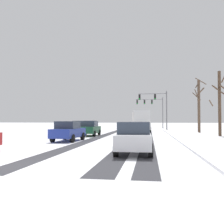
{
  "coord_description": "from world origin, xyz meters",
  "views": [
    {
      "loc": [
        4.95,
        -8.98,
        1.72
      ],
      "look_at": [
        0.0,
        24.64,
        2.8
      ],
      "focal_mm": 40.48,
      "sensor_mm": 36.0,
      "label": 1
    }
  ],
  "objects_px": {
    "car_yellow_cab_second": "(80,127)",
    "car_blue_fourth": "(68,131)",
    "car_grey_lead": "(91,126)",
    "car_white_fifth": "(134,138)",
    "car_dark_green_third": "(89,128)",
    "bare_tree_sidewalk_far": "(199,105)",
    "traffic_signal_near_right": "(157,103)",
    "box_truck_delivery": "(143,121)",
    "bus_oncoming": "(140,119)",
    "bare_tree_sidewalk_mid": "(220,101)",
    "traffic_signal_far_right": "(152,106)"
  },
  "relations": [
    {
      "from": "traffic_signal_far_right",
      "to": "car_yellow_cab_second",
      "type": "distance_m",
      "value": 24.72
    },
    {
      "from": "traffic_signal_near_right",
      "to": "box_truck_delivery",
      "type": "distance_m",
      "value": 6.73
    },
    {
      "from": "traffic_signal_near_right",
      "to": "car_yellow_cab_second",
      "type": "relative_size",
      "value": 1.56
    },
    {
      "from": "car_yellow_cab_second",
      "to": "bare_tree_sidewalk_mid",
      "type": "relative_size",
      "value": 0.57
    },
    {
      "from": "car_white_fifth",
      "to": "bare_tree_sidewalk_far",
      "type": "distance_m",
      "value": 23.19
    },
    {
      "from": "box_truck_delivery",
      "to": "bare_tree_sidewalk_mid",
      "type": "relative_size",
      "value": 1.02
    },
    {
      "from": "car_blue_fourth",
      "to": "bare_tree_sidewalk_mid",
      "type": "distance_m",
      "value": 16.7
    },
    {
      "from": "car_grey_lead",
      "to": "bare_tree_sidewalk_mid",
      "type": "height_order",
      "value": "bare_tree_sidewalk_mid"
    },
    {
      "from": "car_grey_lead",
      "to": "bare_tree_sidewalk_far",
      "type": "relative_size",
      "value": 0.57
    },
    {
      "from": "car_dark_green_third",
      "to": "bare_tree_sidewalk_far",
      "type": "bearing_deg",
      "value": 32.22
    },
    {
      "from": "car_blue_fourth",
      "to": "box_truck_delivery",
      "type": "xyz_separation_m",
      "value": [
        5.63,
        16.73,
        0.82
      ]
    },
    {
      "from": "bus_oncoming",
      "to": "box_truck_delivery",
      "type": "xyz_separation_m",
      "value": [
        1.21,
        -23.39,
        -0.36
      ]
    },
    {
      "from": "traffic_signal_near_right",
      "to": "car_grey_lead",
      "type": "xyz_separation_m",
      "value": [
        -10.11,
        -4.62,
        -3.77
      ]
    },
    {
      "from": "car_grey_lead",
      "to": "bus_oncoming",
      "type": "relative_size",
      "value": 0.37
    },
    {
      "from": "traffic_signal_far_right",
      "to": "box_truck_delivery",
      "type": "xyz_separation_m",
      "value": [
        -1.5,
        -17.44,
        -3.15
      ]
    },
    {
      "from": "traffic_signal_near_right",
      "to": "bus_oncoming",
      "type": "xyz_separation_m",
      "value": [
        -3.37,
        17.74,
        -2.59
      ]
    },
    {
      "from": "traffic_signal_near_right",
      "to": "bare_tree_sidewalk_far",
      "type": "xyz_separation_m",
      "value": [
        5.3,
        -7.44,
        -0.8
      ]
    },
    {
      "from": "car_white_fifth",
      "to": "bare_tree_sidewalk_far",
      "type": "bearing_deg",
      "value": 71.41
    },
    {
      "from": "traffic_signal_far_right",
      "to": "car_white_fifth",
      "type": "height_order",
      "value": "traffic_signal_far_right"
    },
    {
      "from": "car_yellow_cab_second",
      "to": "bus_oncoming",
      "type": "xyz_separation_m",
      "value": [
        6.63,
        28.49,
        1.18
      ]
    },
    {
      "from": "car_grey_lead",
      "to": "car_dark_green_third",
      "type": "bearing_deg",
      "value": -77.35
    },
    {
      "from": "traffic_signal_near_right",
      "to": "car_white_fifth",
      "type": "height_order",
      "value": "traffic_signal_near_right"
    },
    {
      "from": "car_grey_lead",
      "to": "car_blue_fourth",
      "type": "distance_m",
      "value": 17.91
    },
    {
      "from": "car_grey_lead",
      "to": "car_white_fifth",
      "type": "xyz_separation_m",
      "value": [
        8.08,
        -24.62,
        0.0
      ]
    },
    {
      "from": "car_yellow_cab_second",
      "to": "traffic_signal_near_right",
      "type": "bearing_deg",
      "value": 47.06
    },
    {
      "from": "traffic_signal_far_right",
      "to": "car_white_fifth",
      "type": "relative_size",
      "value": 1.57
    },
    {
      "from": "traffic_signal_far_right",
      "to": "bus_oncoming",
      "type": "height_order",
      "value": "traffic_signal_far_right"
    },
    {
      "from": "car_blue_fourth",
      "to": "box_truck_delivery",
      "type": "relative_size",
      "value": 0.56
    },
    {
      "from": "car_dark_green_third",
      "to": "traffic_signal_near_right",
      "type": "bearing_deg",
      "value": 63.88
    },
    {
      "from": "bus_oncoming",
      "to": "bare_tree_sidewalk_far",
      "type": "xyz_separation_m",
      "value": [
        8.68,
        -25.18,
        1.79
      ]
    },
    {
      "from": "car_white_fifth",
      "to": "box_truck_delivery",
      "type": "height_order",
      "value": "box_truck_delivery"
    },
    {
      "from": "traffic_signal_near_right",
      "to": "bare_tree_sidewalk_mid",
      "type": "bearing_deg",
      "value": -65.7
    },
    {
      "from": "car_blue_fourth",
      "to": "car_white_fifth",
      "type": "height_order",
      "value": "same"
    },
    {
      "from": "car_grey_lead",
      "to": "car_white_fifth",
      "type": "bearing_deg",
      "value": -71.83
    },
    {
      "from": "bare_tree_sidewalk_mid",
      "to": "bare_tree_sidewalk_far",
      "type": "bearing_deg",
      "value": 98.52
    },
    {
      "from": "car_dark_green_third",
      "to": "box_truck_delivery",
      "type": "distance_m",
      "value": 11.39
    },
    {
      "from": "car_yellow_cab_second",
      "to": "car_blue_fourth",
      "type": "xyz_separation_m",
      "value": [
        2.2,
        -11.63,
        0.0
      ]
    },
    {
      "from": "car_grey_lead",
      "to": "bare_tree_sidewalk_far",
      "type": "bearing_deg",
      "value": -10.38
    },
    {
      "from": "car_blue_fourth",
      "to": "bus_oncoming",
      "type": "bearing_deg",
      "value": 83.71
    },
    {
      "from": "traffic_signal_far_right",
      "to": "car_grey_lead",
      "type": "xyz_separation_m",
      "value": [
        -9.45,
        -16.41,
        -3.96
      ]
    },
    {
      "from": "car_dark_green_third",
      "to": "car_blue_fourth",
      "type": "xyz_separation_m",
      "value": [
        -0.15,
        -6.78,
        0.0
      ]
    },
    {
      "from": "car_yellow_cab_second",
      "to": "box_truck_delivery",
      "type": "distance_m",
      "value": 9.38
    },
    {
      "from": "traffic_signal_near_right",
      "to": "car_yellow_cab_second",
      "type": "height_order",
      "value": "traffic_signal_near_right"
    },
    {
      "from": "car_grey_lead",
      "to": "box_truck_delivery",
      "type": "distance_m",
      "value": 8.05
    },
    {
      "from": "car_dark_green_third",
      "to": "car_white_fifth",
      "type": "relative_size",
      "value": 0.99
    },
    {
      "from": "traffic_signal_near_right",
      "to": "traffic_signal_far_right",
      "type": "xyz_separation_m",
      "value": [
        -0.66,
        11.79,
        0.19
      ]
    },
    {
      "from": "traffic_signal_near_right",
      "to": "car_white_fifth",
      "type": "distance_m",
      "value": 29.55
    },
    {
      "from": "car_grey_lead",
      "to": "bus_oncoming",
      "type": "distance_m",
      "value": 23.38
    },
    {
      "from": "traffic_signal_near_right",
      "to": "bare_tree_sidewalk_far",
      "type": "relative_size",
      "value": 0.9
    },
    {
      "from": "bare_tree_sidewalk_far",
      "to": "car_grey_lead",
      "type": "bearing_deg",
      "value": 169.62
    }
  ]
}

